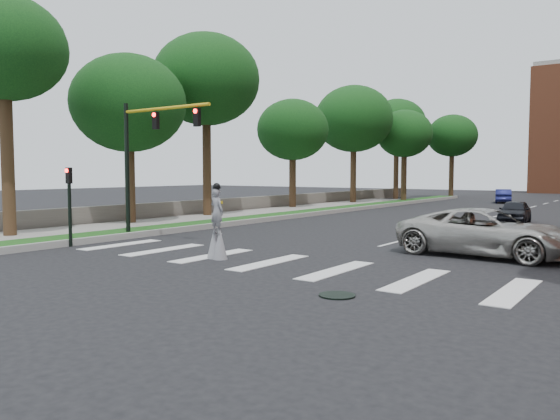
# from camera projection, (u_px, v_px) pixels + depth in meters

# --- Properties ---
(ground_plane) EXTENTS (160.00, 160.00, 0.00)m
(ground_plane) POSITION_uv_depth(u_px,v_px,m) (284.00, 271.00, 16.74)
(ground_plane) COLOR black
(ground_plane) RESTS_ON ground
(grass_median) EXTENTS (2.00, 60.00, 0.25)m
(grass_median) POSITION_uv_depth(u_px,v_px,m) (312.00, 212.00, 39.64)
(grass_median) COLOR #144313
(grass_median) RESTS_ON ground
(median_curb) EXTENTS (0.20, 60.00, 0.28)m
(median_curb) POSITION_uv_depth(u_px,v_px,m) (325.00, 213.00, 39.03)
(median_curb) COLOR #989893
(median_curb) RESTS_ON ground
(sidewalk_left) EXTENTS (4.00, 60.00, 0.18)m
(sidewalk_left) POSITION_uv_depth(u_px,v_px,m) (183.00, 220.00, 33.25)
(sidewalk_left) COLOR gray
(sidewalk_left) RESTS_ON ground
(stone_wall) EXTENTS (0.50, 56.00, 1.10)m
(stone_wall) POSITION_uv_depth(u_px,v_px,m) (268.00, 203.00, 44.42)
(stone_wall) COLOR #5D5850
(stone_wall) RESTS_ON ground
(manhole) EXTENTS (0.90, 0.90, 0.04)m
(manhole) POSITION_uv_depth(u_px,v_px,m) (337.00, 295.00, 13.38)
(manhole) COLOR black
(manhole) RESTS_ON ground
(traffic_signal) EXTENTS (5.30, 0.23, 6.20)m
(traffic_signal) POSITION_uv_depth(u_px,v_px,m) (144.00, 147.00, 24.55)
(traffic_signal) COLOR black
(traffic_signal) RESTS_ON ground
(secondary_signal) EXTENTS (0.25, 0.21, 3.23)m
(secondary_signal) POSITION_uv_depth(u_px,v_px,m) (69.00, 199.00, 22.15)
(secondary_signal) COLOR black
(secondary_signal) RESTS_ON ground
(stilt_performer) EXTENTS (0.84, 0.57, 2.67)m
(stilt_performer) POSITION_uv_depth(u_px,v_px,m) (217.00, 230.00, 19.05)
(stilt_performer) COLOR #372516
(stilt_performer) RESTS_ON ground
(suv_crossing) EXTENTS (6.35, 3.19, 1.72)m
(suv_crossing) POSITION_uv_depth(u_px,v_px,m) (486.00, 232.00, 19.69)
(suv_crossing) COLOR #B1AEA7
(suv_crossing) RESTS_ON ground
(car_near) EXTENTS (1.99, 4.16, 1.37)m
(car_near) POSITION_uv_depth(u_px,v_px,m) (515.00, 212.00, 32.50)
(car_near) COLOR black
(car_near) RESTS_ON ground
(car_mid) EXTENTS (2.40, 4.34, 1.36)m
(car_mid) POSITION_uv_depth(u_px,v_px,m) (503.00, 196.00, 53.71)
(car_mid) COLOR navy
(car_mid) RESTS_ON ground
(tree_0) EXTENTS (5.49, 5.49, 10.87)m
(tree_0) POSITION_uv_depth(u_px,v_px,m) (4.00, 49.00, 24.11)
(tree_0) COLOR #372516
(tree_0) RESTS_ON ground
(tree_1) EXTENTS (6.43, 6.43, 9.63)m
(tree_1) POSITION_uv_depth(u_px,v_px,m) (129.00, 104.00, 30.58)
(tree_1) COLOR #372516
(tree_1) RESTS_ON ground
(tree_2) EXTENTS (7.06, 7.06, 12.10)m
(tree_2) POSITION_uv_depth(u_px,v_px,m) (206.00, 80.00, 35.76)
(tree_2) COLOR #372516
(tree_2) RESTS_ON ground
(tree_3) EXTENTS (5.84, 5.84, 8.95)m
(tree_3) POSITION_uv_depth(u_px,v_px,m) (293.00, 130.00, 44.30)
(tree_3) COLOR #372516
(tree_3) RESTS_ON ground
(tree_4) EXTENTS (7.36, 7.36, 11.16)m
(tree_4) POSITION_uv_depth(u_px,v_px,m) (354.00, 119.00, 51.30)
(tree_4) COLOR #372516
(tree_4) RESTS_ON ground
(tree_5) EXTENTS (6.51, 6.51, 11.26)m
(tree_5) POSITION_uv_depth(u_px,v_px,m) (397.00, 124.00, 61.48)
(tree_5) COLOR #372516
(tree_5) RESTS_ON ground
(tree_6) EXTENTS (5.52, 5.52, 9.19)m
(tree_6) POSITION_uv_depth(u_px,v_px,m) (404.00, 134.00, 54.09)
(tree_6) COLOR #372516
(tree_6) RESTS_ON ground
(tree_7) EXTENTS (5.83, 5.83, 9.80)m
(tree_7) POSITION_uv_depth(u_px,v_px,m) (452.00, 136.00, 64.28)
(tree_7) COLOR #372516
(tree_7) RESTS_ON ground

